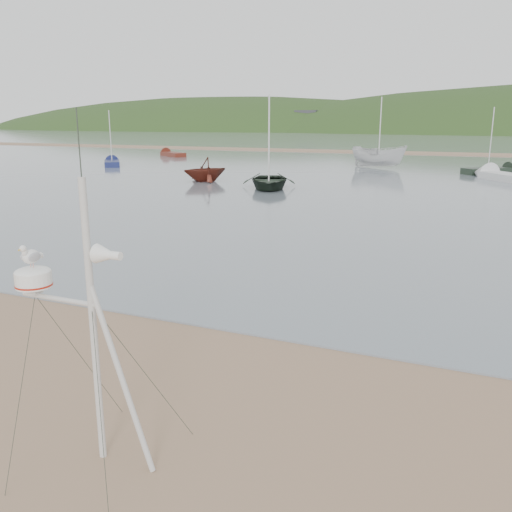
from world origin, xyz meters
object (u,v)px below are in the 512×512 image
at_px(sailboat_white_near, 495,175).
at_px(sailboat_dark_mid, 501,170).
at_px(boat_dark, 269,150).
at_px(dinghy_red_far, 168,154).
at_px(sailboat_blue_near, 112,162).
at_px(mast_rig, 92,382).
at_px(boat_red, 205,158).
at_px(boat_white, 380,138).

bearing_deg(sailboat_white_near, sailboat_dark_mid, 84.61).
relative_size(boat_dark, sailboat_dark_mid, 0.85).
height_order(boat_dark, dinghy_red_far, boat_dark).
bearing_deg(boat_dark, sailboat_blue_near, 129.93).
height_order(sailboat_dark_mid, sailboat_white_near, sailboat_white_near).
bearing_deg(sailboat_white_near, dinghy_red_far, 160.63).
relative_size(mast_rig, sailboat_white_near, 0.60).
distance_m(mast_rig, sailboat_dark_mid, 44.67).
bearing_deg(sailboat_dark_mid, sailboat_white_near, -95.39).
bearing_deg(sailboat_blue_near, boat_red, -30.88).
bearing_deg(mast_rig, boat_red, 116.50).
distance_m(boat_dark, sailboat_white_near, 18.37).
bearing_deg(boat_red, boat_white, 95.63).
distance_m(mast_rig, sailboat_white_near, 40.00).
height_order(mast_rig, dinghy_red_far, mast_rig).
distance_m(sailboat_white_near, sailboat_blue_near, 34.59).
bearing_deg(boat_white, sailboat_blue_near, 119.62).
height_order(boat_dark, sailboat_white_near, sailboat_white_near).
height_order(boat_dark, sailboat_blue_near, sailboat_blue_near).
xyz_separation_m(sailboat_white_near, sailboat_blue_near, (-34.57, -1.13, 0.00)).
height_order(boat_dark, boat_white, boat_white).
xyz_separation_m(boat_red, boat_white, (9.01, 16.57, 1.06)).
relative_size(mast_rig, sailboat_blue_near, 0.79).
relative_size(sailboat_dark_mid, sailboat_blue_near, 1.02).
relative_size(boat_red, sailboat_dark_mid, 0.57).
xyz_separation_m(boat_dark, dinghy_red_far, (-24.10, 25.74, -2.19)).
relative_size(boat_white, dinghy_red_far, 0.93).
distance_m(boat_red, dinghy_red_far, 29.84).
height_order(boat_white, dinghy_red_far, boat_white).
distance_m(boat_white, dinghy_red_far, 28.26).
bearing_deg(boat_dark, boat_white, 58.57).
bearing_deg(boat_white, boat_red, 164.64).
height_order(mast_rig, sailboat_white_near, sailboat_white_near).
relative_size(boat_white, sailboat_dark_mid, 0.94).
bearing_deg(sailboat_dark_mid, dinghy_red_far, 167.37).
relative_size(sailboat_dark_mid, sailboat_white_near, 0.78).
xyz_separation_m(boat_dark, boat_red, (-5.83, 2.19, -0.80)).
bearing_deg(mast_rig, sailboat_blue_near, 128.01).
bearing_deg(mast_rig, boat_dark, 107.94).
xyz_separation_m(boat_white, sailboat_dark_mid, (10.41, -1.47, -2.43)).
bearing_deg(boat_dark, mast_rig, -93.88).
relative_size(boat_dark, sailboat_blue_near, 0.87).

